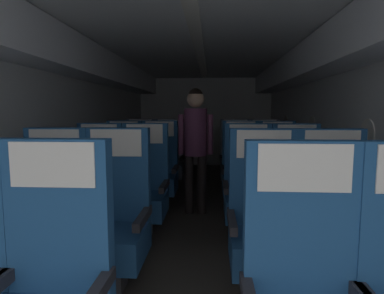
{
  "coord_description": "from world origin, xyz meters",
  "views": [
    {
      "loc": [
        0.16,
        0.23,
        1.28
      ],
      "look_at": [
        -0.09,
        4.19,
        0.83
      ],
      "focal_mm": 29.74,
      "sensor_mm": 36.0,
      "label": 1
    }
  ],
  "objects_px": {
    "seat_b_left_aisle": "(114,221)",
    "seat_c_right_aisle": "(297,192)",
    "seat_e_left_aisle": "(169,160)",
    "seat_e_right_aisle": "(264,161)",
    "seat_b_right_window": "(264,226)",
    "seat_e_left_window": "(140,160)",
    "seat_e_right_window": "(235,161)",
    "seat_d_right_aisle": "(278,173)",
    "seat_c_left_aisle": "(144,189)",
    "seat_c_right_window": "(248,191)",
    "seat_b_left_window": "(52,220)",
    "seat_d_left_aisle": "(159,172)",
    "seat_d_left_window": "(123,171)",
    "seat_c_left_window": "(98,189)",
    "seat_b_right_aisle": "(333,227)",
    "seat_d_right_window": "(241,172)",
    "flight_attendant": "(196,138)"
  },
  "relations": [
    {
      "from": "seat_b_right_aisle",
      "to": "seat_c_right_window",
      "type": "bearing_deg",
      "value": 115.77
    },
    {
      "from": "seat_b_right_window",
      "to": "seat_c_right_aisle",
      "type": "bearing_deg",
      "value": 63.67
    },
    {
      "from": "seat_c_right_window",
      "to": "seat_d_right_window",
      "type": "bearing_deg",
      "value": 89.38
    },
    {
      "from": "seat_c_right_aisle",
      "to": "seat_d_right_window",
      "type": "bearing_deg",
      "value": 115.84
    },
    {
      "from": "seat_b_left_window",
      "to": "seat_e_right_aisle",
      "type": "xyz_separation_m",
      "value": [
        2.02,
        2.92,
        0.0
      ]
    },
    {
      "from": "seat_c_right_aisle",
      "to": "seat_d_left_window",
      "type": "relative_size",
      "value": 1.0
    },
    {
      "from": "seat_d_left_aisle",
      "to": "flight_attendant",
      "type": "xyz_separation_m",
      "value": [
        0.5,
        -0.24,
        0.48
      ]
    },
    {
      "from": "seat_b_left_aisle",
      "to": "seat_c_right_window",
      "type": "height_order",
      "value": "same"
    },
    {
      "from": "seat_e_right_window",
      "to": "seat_c_right_aisle",
      "type": "bearing_deg",
      "value": -76.31
    },
    {
      "from": "seat_e_left_aisle",
      "to": "seat_d_right_window",
      "type": "bearing_deg",
      "value": -41.86
    },
    {
      "from": "seat_b_left_aisle",
      "to": "seat_d_right_window",
      "type": "relative_size",
      "value": 1.0
    },
    {
      "from": "seat_e_left_aisle",
      "to": "seat_e_right_aisle",
      "type": "height_order",
      "value": "same"
    },
    {
      "from": "seat_d_right_aisle",
      "to": "seat_e_right_aisle",
      "type": "relative_size",
      "value": 1.0
    },
    {
      "from": "seat_b_right_window",
      "to": "seat_e_left_window",
      "type": "xyz_separation_m",
      "value": [
        -1.56,
        2.93,
        0.0
      ]
    },
    {
      "from": "seat_b_left_aisle",
      "to": "seat_c_left_aisle",
      "type": "bearing_deg",
      "value": 89.58
    },
    {
      "from": "seat_c_left_aisle",
      "to": "seat_d_right_aisle",
      "type": "height_order",
      "value": "same"
    },
    {
      "from": "seat_d_left_window",
      "to": "flight_attendant",
      "type": "distance_m",
      "value": 1.12
    },
    {
      "from": "seat_b_right_window",
      "to": "seat_d_right_aisle",
      "type": "distance_m",
      "value": 2.0
    },
    {
      "from": "seat_e_right_aisle",
      "to": "seat_e_left_aisle",
      "type": "bearing_deg",
      "value": 179.87
    },
    {
      "from": "seat_b_left_window",
      "to": "seat_e_left_aisle",
      "type": "relative_size",
      "value": 1.0
    },
    {
      "from": "seat_c_left_aisle",
      "to": "seat_c_right_window",
      "type": "bearing_deg",
      "value": 0.04
    },
    {
      "from": "seat_d_right_aisle",
      "to": "seat_e_right_window",
      "type": "xyz_separation_m",
      "value": [
        -0.48,
        0.99,
        0.0
      ]
    },
    {
      "from": "seat_b_left_window",
      "to": "flight_attendant",
      "type": "xyz_separation_m",
      "value": [
        0.97,
        1.71,
        0.48
      ]
    },
    {
      "from": "seat_d_left_window",
      "to": "seat_d_right_aisle",
      "type": "xyz_separation_m",
      "value": [
        2.04,
        -0.0,
        0.0
      ]
    },
    {
      "from": "seat_b_right_aisle",
      "to": "seat_d_right_aisle",
      "type": "relative_size",
      "value": 1.0
    },
    {
      "from": "seat_b_left_window",
      "to": "seat_c_left_aisle",
      "type": "bearing_deg",
      "value": 64.52
    },
    {
      "from": "seat_b_left_window",
      "to": "flight_attendant",
      "type": "relative_size",
      "value": 0.74
    },
    {
      "from": "seat_d_right_window",
      "to": "flight_attendant",
      "type": "height_order",
      "value": "flight_attendant"
    },
    {
      "from": "seat_b_left_aisle",
      "to": "seat_b_right_aisle",
      "type": "relative_size",
      "value": 1.0
    },
    {
      "from": "seat_c_left_aisle",
      "to": "seat_d_right_aisle",
      "type": "distance_m",
      "value": 1.82
    },
    {
      "from": "seat_b_right_window",
      "to": "seat_e_left_window",
      "type": "bearing_deg",
      "value": 117.92
    },
    {
      "from": "seat_b_left_aisle",
      "to": "seat_d_left_aisle",
      "type": "xyz_separation_m",
      "value": [
        0.01,
        1.93,
        0.0
      ]
    },
    {
      "from": "seat_d_left_aisle",
      "to": "seat_e_right_window",
      "type": "relative_size",
      "value": 1.0
    },
    {
      "from": "seat_b_left_window",
      "to": "seat_d_left_aisle",
      "type": "relative_size",
      "value": 1.0
    },
    {
      "from": "seat_c_right_window",
      "to": "seat_d_left_aisle",
      "type": "relative_size",
      "value": 1.0
    },
    {
      "from": "seat_b_left_aisle",
      "to": "seat_c_right_aisle",
      "type": "relative_size",
      "value": 1.0
    },
    {
      "from": "seat_b_right_aisle",
      "to": "seat_d_left_aisle",
      "type": "relative_size",
      "value": 1.0
    },
    {
      "from": "seat_e_right_aisle",
      "to": "seat_d_right_window",
      "type": "bearing_deg",
      "value": -115.75
    },
    {
      "from": "seat_c_right_aisle",
      "to": "flight_attendant",
      "type": "distance_m",
      "value": 1.37
    },
    {
      "from": "seat_b_left_window",
      "to": "seat_e_right_window",
      "type": "height_order",
      "value": "same"
    },
    {
      "from": "seat_c_left_window",
      "to": "seat_d_left_window",
      "type": "xyz_separation_m",
      "value": [
        -0.01,
        0.96,
        0.0
      ]
    },
    {
      "from": "seat_c_right_aisle",
      "to": "seat_e_right_window",
      "type": "height_order",
      "value": "same"
    },
    {
      "from": "seat_e_right_window",
      "to": "seat_c_left_aisle",
      "type": "bearing_deg",
      "value": -119.18
    },
    {
      "from": "seat_b_right_window",
      "to": "seat_e_left_window",
      "type": "distance_m",
      "value": 3.32
    },
    {
      "from": "seat_d_left_aisle",
      "to": "seat_e_right_aisle",
      "type": "height_order",
      "value": "same"
    },
    {
      "from": "seat_d_left_aisle",
      "to": "flight_attendant",
      "type": "bearing_deg",
      "value": -25.31
    },
    {
      "from": "seat_c_right_aisle",
      "to": "seat_d_left_aisle",
      "type": "height_order",
      "value": "same"
    },
    {
      "from": "seat_d_left_aisle",
      "to": "seat_e_left_window",
      "type": "relative_size",
      "value": 1.0
    },
    {
      "from": "seat_b_left_window",
      "to": "seat_c_right_aisle",
      "type": "height_order",
      "value": "same"
    },
    {
      "from": "seat_b_right_aisle",
      "to": "seat_b_right_window",
      "type": "distance_m",
      "value": 0.48
    }
  ]
}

